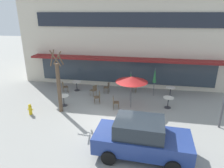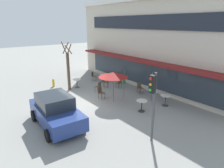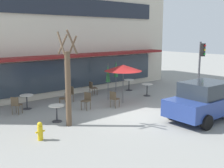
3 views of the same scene
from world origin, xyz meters
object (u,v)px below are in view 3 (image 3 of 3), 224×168
Objects in this scene: traffic_light_pole at (201,59)px; cafe_chair_2 at (87,100)px; cafe_chair_0 at (70,93)px; cafe_chair_5 at (64,97)px; patio_umbrella_corner_open at (116,69)px; cafe_chair_1 at (92,87)px; street_tree at (68,84)px; cafe_table_streetside at (129,83)px; cafe_chair_3 at (114,98)px; cafe_chair_4 at (16,104)px; cafe_table_mid_patio at (27,99)px; patio_umbrella_green_folded at (123,68)px; cafe_table_near_wall at (147,88)px; cafe_table_by_tree at (57,111)px; parked_sedan at (206,100)px; fire_hydrant at (40,131)px; patio_umbrella_cream_folded at (108,73)px.

cafe_chair_2 is at bearing 165.03° from traffic_light_pole.
cafe_chair_0 is 1.00× the size of cafe_chair_5.
traffic_light_pole is (3.55, -4.03, 0.67)m from patio_umbrella_corner_open.
street_tree is at bearing -136.75° from cafe_chair_1.
cafe_chair_0 reaches higher than cafe_table_streetside.
cafe_chair_4 is (-4.44, 2.18, 0.00)m from cafe_chair_3.
cafe_chair_5 is (-0.88, -0.80, 0.00)m from cafe_chair_0.
cafe_chair_4 is 3.52m from street_tree.
cafe_table_mid_patio is at bearing 36.08° from cafe_chair_4.
cafe_table_streetside is at bearing 40.19° from patio_umbrella_green_folded.
cafe_chair_0 reaches higher than cafe_table_near_wall.
traffic_light_pole is at bearing -18.26° from cafe_chair_4.
cafe_chair_3 is at bearing 1.94° from cafe_table_by_tree.
cafe_table_by_tree is 5.56m from cafe_chair_1.
cafe_chair_0 is (-3.60, -0.07, -1.10)m from patio_umbrella_corner_open.
cafe_table_streetside is at bearing 74.46° from parked_sedan.
cafe_chair_4 is (-0.91, 2.30, 0.01)m from cafe_table_by_tree.
cafe_chair_4 is at bearing 161.74° from traffic_light_pole.
cafe_table_by_tree is at bearing 172.97° from traffic_light_pole.
cafe_chair_1 is at bearing 24.48° from cafe_chair_5.
cafe_table_by_tree is 0.85× the size of cafe_chair_0.
cafe_chair_3 is (-3.82, -2.76, 0.01)m from cafe_table_streetside.
cafe_chair_0 is at bearing 157.52° from cafe_table_near_wall.
cafe_chair_1 is 7.07m from traffic_light_pole.
cafe_chair_1 reaches higher than cafe_table_streetside.
cafe_chair_1 is at bearing 47.80° from cafe_chair_2.
cafe_chair_3 is at bearing -144.19° from cafe_table_streetside.
cafe_table_mid_patio is 1.08× the size of fire_hydrant.
cafe_table_streetside is at bearing -8.14° from cafe_chair_1.
patio_umbrella_cream_folded is (4.41, 1.65, 1.11)m from cafe_table_by_tree.
cafe_chair_3 is at bearing -167.30° from cafe_table_near_wall.
cafe_table_streetside is 0.85× the size of cafe_chair_0.
cafe_chair_1 is at bearing 171.86° from cafe_table_streetside.
patio_umbrella_green_folded reaches higher than parked_sedan.
cafe_table_mid_patio is 8.94m from parked_sedan.
cafe_chair_4 is at bearing 108.61° from street_tree.
cafe_table_streetside is 5.00m from traffic_light_pole.
cafe_table_near_wall is 0.18× the size of parked_sedan.
patio_umbrella_cream_folded is 2.47× the size of cafe_chair_1.
cafe_table_near_wall is at bearing 141.55° from traffic_light_pole.
cafe_chair_4 is 3.90m from fire_hydrant.
cafe_table_streetside is 0.35× the size of patio_umbrella_cream_folded.
cafe_chair_3 reaches higher than cafe_table_by_tree.
cafe_table_near_wall is 7.38m from cafe_table_mid_patio.
parked_sedan reaches higher than cafe_chair_2.
parked_sedan is at bearing -79.82° from patio_umbrella_green_folded.
cafe_chair_4 is at bearing 154.45° from cafe_chair_2.
patio_umbrella_green_folded is 2.47× the size of cafe_chair_3.
cafe_table_streetside is at bearing 35.81° from cafe_chair_3.
cafe_chair_2 is at bearing 31.46° from fire_hydrant.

